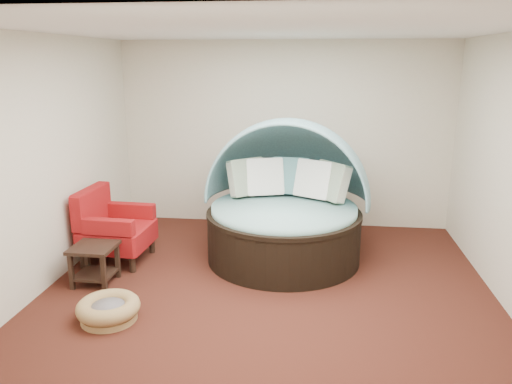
# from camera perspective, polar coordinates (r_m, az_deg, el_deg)

# --- Properties ---
(floor) EXTENTS (5.00, 5.00, 0.00)m
(floor) POSITION_cam_1_polar(r_m,az_deg,el_deg) (5.67, 1.28, -11.46)
(floor) COLOR #421C13
(floor) RESTS_ON ground
(wall_back) EXTENTS (5.00, 0.00, 5.00)m
(wall_back) POSITION_cam_1_polar(r_m,az_deg,el_deg) (7.65, 3.26, 6.51)
(wall_back) COLOR beige
(wall_back) RESTS_ON floor
(wall_front) EXTENTS (5.00, 0.00, 5.00)m
(wall_front) POSITION_cam_1_polar(r_m,az_deg,el_deg) (2.84, -3.77, -8.45)
(wall_front) COLOR beige
(wall_front) RESTS_ON floor
(wall_left) EXTENTS (0.00, 5.00, 5.00)m
(wall_left) POSITION_cam_1_polar(r_m,az_deg,el_deg) (5.99, -23.22, 2.92)
(wall_left) COLOR beige
(wall_left) RESTS_ON floor
(ceiling) EXTENTS (5.00, 5.00, 0.00)m
(ceiling) POSITION_cam_1_polar(r_m,az_deg,el_deg) (5.09, 1.47, 18.07)
(ceiling) COLOR white
(ceiling) RESTS_ON wall_back
(canopy_daybed) EXTENTS (2.24, 2.14, 1.81)m
(canopy_daybed) POSITION_cam_1_polar(r_m,az_deg,el_deg) (6.42, 3.40, -0.28)
(canopy_daybed) COLOR black
(canopy_daybed) RESTS_ON floor
(pet_basket) EXTENTS (0.82, 0.82, 0.22)m
(pet_basket) POSITION_cam_1_polar(r_m,az_deg,el_deg) (5.31, -16.50, -12.73)
(pet_basket) COLOR #997345
(pet_basket) RESTS_ON floor
(red_armchair) EXTENTS (0.84, 0.85, 0.95)m
(red_armchair) POSITION_cam_1_polar(r_m,az_deg,el_deg) (6.64, -16.07, -3.95)
(red_armchair) COLOR black
(red_armchair) RESTS_ON floor
(side_table) EXTENTS (0.49, 0.49, 0.46)m
(side_table) POSITION_cam_1_polar(r_m,az_deg,el_deg) (6.07, -17.98, -7.31)
(side_table) COLOR black
(side_table) RESTS_ON floor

